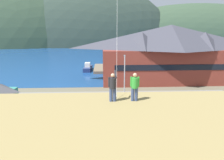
{
  "coord_description": "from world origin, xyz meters",
  "views": [
    {
      "loc": [
        -1.31,
        -19.84,
        11.19
      ],
      "look_at": [
        -0.1,
        9.0,
        3.73
      ],
      "focal_mm": 33.2,
      "sensor_mm": 36.0,
      "label": 1
    }
  ],
  "objects_px": {
    "storage_shed_waterside": "(129,71)",
    "parked_car_mid_row_near": "(221,103)",
    "wharf_dock": "(100,68)",
    "parked_car_back_row_right": "(133,127)",
    "person_kite_flyer": "(113,86)",
    "parked_car_front_row_end": "(57,130)",
    "parking_light_pole": "(125,75)",
    "parked_car_corner_spot": "(37,104)",
    "parked_car_lone_by_shed": "(146,101)",
    "moored_boat_outer_mooring": "(113,68)",
    "parked_car_front_row_red": "(86,101)",
    "harbor_lodge": "(170,52)",
    "parked_car_mid_row_far": "(211,126)",
    "moored_boat_wharfside": "(88,68)",
    "person_companion": "(135,86)"
  },
  "relations": [
    {
      "from": "storage_shed_waterside",
      "to": "parked_car_mid_row_near",
      "type": "height_order",
      "value": "storage_shed_waterside"
    },
    {
      "from": "wharf_dock",
      "to": "parked_car_back_row_right",
      "type": "xyz_separation_m",
      "value": [
        3.9,
        -34.8,
        0.71
      ]
    },
    {
      "from": "wharf_dock",
      "to": "person_kite_flyer",
      "type": "distance_m",
      "value": 43.05
    },
    {
      "from": "parked_car_front_row_end",
      "to": "parking_light_pole",
      "type": "xyz_separation_m",
      "value": [
        7.99,
        11.21,
        3.06
      ]
    },
    {
      "from": "storage_shed_waterside",
      "to": "parked_car_corner_spot",
      "type": "height_order",
      "value": "storage_shed_waterside"
    },
    {
      "from": "storage_shed_waterside",
      "to": "parked_car_corner_spot",
      "type": "relative_size",
      "value": 1.53
    },
    {
      "from": "parked_car_lone_by_shed",
      "to": "person_kite_flyer",
      "type": "distance_m",
      "value": 17.51
    },
    {
      "from": "wharf_dock",
      "to": "parked_car_front_row_end",
      "type": "distance_m",
      "value": 35.34
    },
    {
      "from": "parking_light_pole",
      "to": "moored_boat_outer_mooring",
      "type": "bearing_deg",
      "value": 91.74
    },
    {
      "from": "wharf_dock",
      "to": "parked_car_back_row_right",
      "type": "relative_size",
      "value": 2.44
    },
    {
      "from": "parked_car_front_row_end",
      "to": "parked_car_mid_row_near",
      "type": "xyz_separation_m",
      "value": [
        20.82,
        6.75,
        0.0
      ]
    },
    {
      "from": "moored_boat_outer_mooring",
      "to": "parked_car_front_row_red",
      "type": "relative_size",
      "value": 1.52
    },
    {
      "from": "harbor_lodge",
      "to": "parked_car_front_row_red",
      "type": "xyz_separation_m",
      "value": [
        -16.4,
        -15.23,
        -5.08
      ]
    },
    {
      "from": "parked_car_mid_row_far",
      "to": "parked_car_mid_row_near",
      "type": "bearing_deg",
      "value": 54.32
    },
    {
      "from": "parked_car_mid_row_near",
      "to": "parked_car_back_row_right",
      "type": "distance_m",
      "value": 14.49
    },
    {
      "from": "harbor_lodge",
      "to": "parked_car_back_row_right",
      "type": "distance_m",
      "value": 26.08
    },
    {
      "from": "parked_car_corner_spot",
      "to": "storage_shed_waterside",
      "type": "bearing_deg",
      "value": 45.52
    },
    {
      "from": "parked_car_mid_row_near",
      "to": "parked_car_back_row_right",
      "type": "bearing_deg",
      "value": -153.63
    },
    {
      "from": "storage_shed_waterside",
      "to": "parking_light_pole",
      "type": "relative_size",
      "value": 0.92
    },
    {
      "from": "parked_car_front_row_end",
      "to": "parked_car_back_row_right",
      "type": "height_order",
      "value": "same"
    },
    {
      "from": "storage_shed_waterside",
      "to": "parked_car_corner_spot",
      "type": "distance_m",
      "value": 20.41
    },
    {
      "from": "storage_shed_waterside",
      "to": "parking_light_pole",
      "type": "height_order",
      "value": "parking_light_pole"
    },
    {
      "from": "person_kite_flyer",
      "to": "parked_car_front_row_end",
      "type": "bearing_deg",
      "value": 126.35
    },
    {
      "from": "moored_boat_wharfside",
      "to": "person_companion",
      "type": "distance_m",
      "value": 42.52
    },
    {
      "from": "parked_car_front_row_end",
      "to": "parked_car_front_row_red",
      "type": "bearing_deg",
      "value": 74.42
    },
    {
      "from": "parked_car_back_row_right",
      "to": "parked_car_lone_by_shed",
      "type": "bearing_deg",
      "value": 69.8
    },
    {
      "from": "storage_shed_waterside",
      "to": "parked_car_front_row_end",
      "type": "bearing_deg",
      "value": -114.71
    },
    {
      "from": "parked_car_front_row_end",
      "to": "person_companion",
      "type": "distance_m",
      "value": 11.9
    },
    {
      "from": "parked_car_lone_by_shed",
      "to": "person_companion",
      "type": "relative_size",
      "value": 2.43
    },
    {
      "from": "parked_car_corner_spot",
      "to": "parking_light_pole",
      "type": "distance_m",
      "value": 13.09
    },
    {
      "from": "moored_boat_outer_mooring",
      "to": "wharf_dock",
      "type": "bearing_deg",
      "value": 164.95
    },
    {
      "from": "moored_boat_wharfside",
      "to": "parked_car_mid_row_far",
      "type": "relative_size",
      "value": 1.36
    },
    {
      "from": "wharf_dock",
      "to": "parked_car_lone_by_shed",
      "type": "height_order",
      "value": "parked_car_lone_by_shed"
    },
    {
      "from": "parking_light_pole",
      "to": "parked_car_front_row_red",
      "type": "bearing_deg",
      "value": -152.43
    },
    {
      "from": "parked_car_back_row_right",
      "to": "parked_car_mid_row_near",
      "type": "bearing_deg",
      "value": 26.37
    },
    {
      "from": "storage_shed_waterside",
      "to": "moored_boat_wharfside",
      "type": "relative_size",
      "value": 1.1
    },
    {
      "from": "storage_shed_waterside",
      "to": "moored_boat_outer_mooring",
      "type": "height_order",
      "value": "storage_shed_waterside"
    },
    {
      "from": "parked_car_front_row_red",
      "to": "parked_car_corner_spot",
      "type": "height_order",
      "value": "same"
    },
    {
      "from": "person_kite_flyer",
      "to": "parking_light_pole",
      "type": "bearing_deg",
      "value": 81.91
    },
    {
      "from": "storage_shed_waterside",
      "to": "person_kite_flyer",
      "type": "relative_size",
      "value": 3.47
    },
    {
      "from": "moored_boat_wharfside",
      "to": "parked_car_mid_row_far",
      "type": "xyz_separation_m",
      "value": [
        15.35,
        -34.15,
        0.34
      ]
    },
    {
      "from": "parked_car_mid_row_far",
      "to": "parking_light_pole",
      "type": "bearing_deg",
      "value": 126.01
    },
    {
      "from": "moored_boat_wharfside",
      "to": "parked_car_front_row_end",
      "type": "height_order",
      "value": "moored_boat_wharfside"
    },
    {
      "from": "parked_car_back_row_right",
      "to": "parked_car_corner_spot",
      "type": "relative_size",
      "value": 1.03
    },
    {
      "from": "harbor_lodge",
      "to": "parked_car_mid_row_near",
      "type": "distance_m",
      "value": 17.61
    },
    {
      "from": "wharf_dock",
      "to": "parked_car_front_row_end",
      "type": "xyz_separation_m",
      "value": [
        -3.94,
        -35.11,
        0.71
      ]
    },
    {
      "from": "parked_car_front_row_red",
      "to": "parking_light_pole",
      "type": "bearing_deg",
      "value": 27.57
    },
    {
      "from": "parked_car_front_row_red",
      "to": "person_companion",
      "type": "height_order",
      "value": "person_companion"
    },
    {
      "from": "storage_shed_waterside",
      "to": "person_companion",
      "type": "distance_m",
      "value": 29.87
    },
    {
      "from": "parked_car_mid_row_far",
      "to": "parked_car_front_row_red",
      "type": "xyz_separation_m",
      "value": [
        -13.76,
        8.13,
        0.0
      ]
    }
  ]
}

